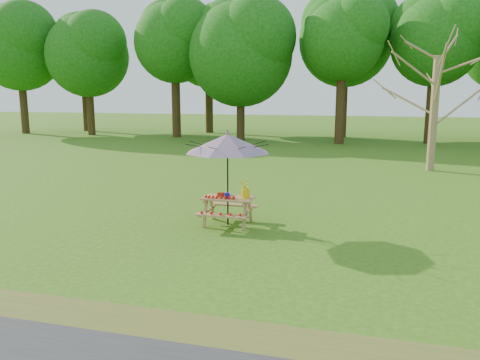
% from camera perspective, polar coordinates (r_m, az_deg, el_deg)
% --- Properties ---
extents(ground, '(120.00, 120.00, 0.00)m').
position_cam_1_polar(ground, '(8.76, 2.59, -10.15)').
color(ground, '#336914').
rests_on(ground, ground).
extents(drygrass_strip, '(120.00, 1.20, 0.01)m').
position_cam_1_polar(drygrass_strip, '(6.30, -3.33, -18.81)').
color(drygrass_strip, olive).
rests_on(drygrass_strip, ground).
extents(treeline, '(60.00, 12.00, 16.00)m').
position_cam_1_polar(treeline, '(30.46, 12.43, 19.54)').
color(treeline, '#17500D').
rests_on(treeline, ground).
extents(bare_tree, '(6.31, 6.31, 10.57)m').
position_cam_1_polar(bare_tree, '(20.62, 23.40, 18.97)').
color(bare_tree, olive).
rests_on(bare_tree, ground).
extents(picnic_table, '(1.20, 1.32, 0.67)m').
position_cam_1_polar(picnic_table, '(11.15, -1.50, -3.84)').
color(picnic_table, '#9D7147').
rests_on(picnic_table, ground).
extents(patio_umbrella, '(2.25, 2.25, 2.25)m').
position_cam_1_polar(patio_umbrella, '(10.87, -1.53, 4.48)').
color(patio_umbrella, black).
rests_on(patio_umbrella, ground).
extents(produce_bins, '(0.33, 0.46, 0.13)m').
position_cam_1_polar(produce_bins, '(11.09, -1.84, -1.82)').
color(produce_bins, '#AD1F0D').
rests_on(produce_bins, picnic_table).
extents(tomatoes_row, '(0.77, 0.13, 0.07)m').
position_cam_1_polar(tomatoes_row, '(10.94, -2.52, -2.09)').
color(tomatoes_row, red).
rests_on(tomatoes_row, picnic_table).
extents(flower_bucket, '(0.34, 0.32, 0.44)m').
position_cam_1_polar(flower_bucket, '(10.96, 0.69, -1.00)').
color(flower_bucket, yellow).
rests_on(flower_bucket, picnic_table).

